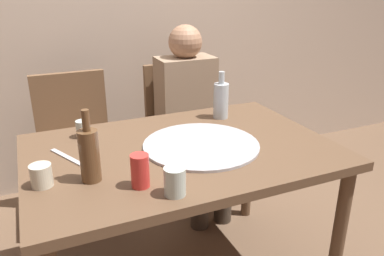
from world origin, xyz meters
TOP-DOWN VIEW (x-y plane):
  - dining_table at (0.00, 0.00)m, footprint 1.32×0.89m
  - pizza_tray at (0.09, -0.02)m, footprint 0.51×0.51m
  - wine_bottle at (-0.41, -0.14)m, footprint 0.07×0.07m
  - beer_bottle at (0.34, 0.28)m, footprint 0.08×0.08m
  - tumbler_near at (-0.58, -0.11)m, footprint 0.08×0.08m
  - tumbler_far at (-0.37, 0.29)m, footprint 0.06×0.06m
  - wine_glass at (-0.17, -0.35)m, footprint 0.08×0.08m
  - soda_can at (-0.26, -0.25)m, footprint 0.07×0.07m
  - table_knife at (-0.47, 0.10)m, footprint 0.11×0.21m
  - chair_left at (-0.35, 0.84)m, footprint 0.44×0.44m
  - chair_right at (0.35, 0.84)m, footprint 0.44×0.44m
  - guest_in_sweater at (0.35, 0.69)m, footprint 0.36×0.56m

SIDE VIEW (x-z plane):
  - chair_left at x=-0.35m, z-range 0.06..0.96m
  - chair_right at x=0.35m, z-range 0.06..0.96m
  - guest_in_sweater at x=0.35m, z-range 0.06..1.23m
  - dining_table at x=0.00m, z-range 0.28..1.02m
  - table_knife at x=-0.47m, z-range 0.74..0.74m
  - pizza_tray at x=0.09m, z-range 0.74..0.75m
  - tumbler_far at x=-0.37m, z-range 0.74..0.82m
  - tumbler_near at x=-0.58m, z-range 0.74..0.82m
  - wine_glass at x=-0.17m, z-range 0.74..0.84m
  - soda_can at x=-0.26m, z-range 0.74..0.86m
  - beer_bottle at x=0.34m, z-range 0.71..0.96m
  - wine_bottle at x=-0.41m, z-range 0.71..0.98m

